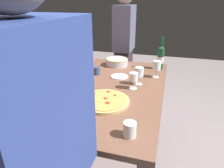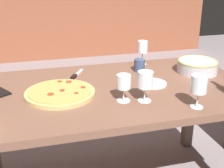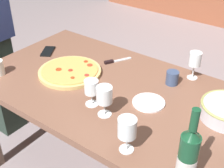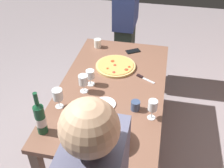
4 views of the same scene
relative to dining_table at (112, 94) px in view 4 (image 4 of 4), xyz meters
The scene contains 15 objects.
ground_plane 0.66m from the dining_table, ahead, with size 8.00×8.00×0.00m, color gray.
dining_table is the anchor object (origin of this frame).
pizza 0.32m from the dining_table, behind, with size 0.38×0.38×0.03m.
serving_bowl 0.63m from the dining_table, 11.13° to the left, with size 0.26×0.26×0.08m.
wine_bottle 0.75m from the dining_table, 31.18° to the right, with size 0.07×0.07×0.35m.
wine_glass_near_pizza 0.27m from the dining_table, 86.67° to the right, with size 0.07×0.07×0.14m.
wine_glass_by_bottle 0.53m from the dining_table, 46.00° to the right, with size 0.08×0.08×0.17m.
wine_glass_far_left 0.32m from the dining_table, 61.86° to the right, with size 0.08×0.08×0.16m.
wine_glass_far_right 0.53m from the dining_table, 49.23° to the left, with size 0.07×0.07×0.17m.
cup_amber 0.71m from the dining_table, 155.58° to the right, with size 0.07×0.07×0.09m, color white.
cup_ceramic 0.37m from the dining_table, 43.47° to the left, with size 0.07×0.07×0.08m, color #37496C.
side_plate 0.26m from the dining_table, ahead, with size 0.17×0.17×0.01m, color white.
cell_phone 0.63m from the dining_table, behind, with size 0.07×0.14×0.01m, color black.
pizza_knife 0.32m from the dining_table, 124.04° to the left, with size 0.11×0.18×0.02m.
person_host 1.13m from the dining_table, behind, with size 0.45×0.24×1.65m.
Camera 4 is at (1.80, 0.38, 2.18)m, focal length 43.05 mm.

